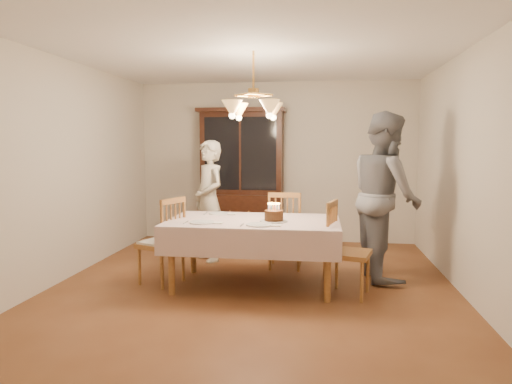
# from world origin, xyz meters

# --- Properties ---
(ground) EXTENTS (5.00, 5.00, 0.00)m
(ground) POSITION_xyz_m (0.00, 0.00, 0.00)
(ground) COLOR brown
(ground) RESTS_ON ground
(room_shell) EXTENTS (5.00, 5.00, 5.00)m
(room_shell) POSITION_xyz_m (0.00, 0.00, 1.58)
(room_shell) COLOR white
(room_shell) RESTS_ON ground
(dining_table) EXTENTS (1.90, 1.10, 0.76)m
(dining_table) POSITION_xyz_m (0.00, 0.00, 0.68)
(dining_table) COLOR brown
(dining_table) RESTS_ON ground
(china_hutch) EXTENTS (1.38, 0.54, 2.16)m
(china_hutch) POSITION_xyz_m (-0.52, 2.25, 1.04)
(china_hutch) COLOR black
(china_hutch) RESTS_ON ground
(chair_far_side) EXTENTS (0.44, 0.42, 1.00)m
(chair_far_side) POSITION_xyz_m (0.30, 0.82, 0.44)
(chair_far_side) COLOR brown
(chair_far_side) RESTS_ON ground
(chair_left_end) EXTENTS (0.56, 0.57, 1.00)m
(chair_left_end) POSITION_xyz_m (-1.06, -0.04, 0.45)
(chair_left_end) COLOR brown
(chair_left_end) RESTS_ON ground
(chair_right_end) EXTENTS (0.52, 0.53, 1.00)m
(chair_right_end) POSITION_xyz_m (1.03, -0.17, 0.44)
(chair_right_end) COLOR brown
(chair_right_end) RESTS_ON ground
(elderly_woman) EXTENTS (0.69, 0.72, 1.65)m
(elderly_woman) POSITION_xyz_m (-0.77, 1.07, 0.83)
(elderly_woman) COLOR beige
(elderly_woman) RESTS_ON ground
(adult_in_grey) EXTENTS (0.92, 1.09, 1.98)m
(adult_in_grey) POSITION_xyz_m (1.50, 0.56, 0.99)
(adult_in_grey) COLOR slate
(adult_in_grey) RESTS_ON ground
(birthday_cake) EXTENTS (0.30, 0.30, 0.21)m
(birthday_cake) POSITION_xyz_m (0.24, -0.09, 0.82)
(birthday_cake) COLOR white
(birthday_cake) RESTS_ON dining_table
(place_setting_near_left) EXTENTS (0.41, 0.27, 0.02)m
(place_setting_near_left) POSITION_xyz_m (-0.51, -0.28, 0.77)
(place_setting_near_left) COLOR white
(place_setting_near_left) RESTS_ON dining_table
(place_setting_near_right) EXTENTS (0.42, 0.27, 0.02)m
(place_setting_near_right) POSITION_xyz_m (0.12, -0.35, 0.77)
(place_setting_near_right) COLOR white
(place_setting_near_right) RESTS_ON dining_table
(place_setting_far_left) EXTENTS (0.38, 0.24, 0.02)m
(place_setting_far_left) POSITION_xyz_m (-0.46, 0.35, 0.77)
(place_setting_far_left) COLOR white
(place_setting_far_left) RESTS_ON dining_table
(chandelier) EXTENTS (0.62, 0.62, 0.73)m
(chandelier) POSITION_xyz_m (-0.00, -0.00, 1.98)
(chandelier) COLOR #BF8C3F
(chandelier) RESTS_ON ground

